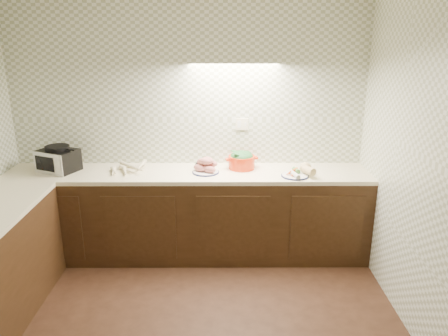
{
  "coord_description": "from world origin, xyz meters",
  "views": [
    {
      "loc": [
        0.35,
        -2.61,
        2.26
      ],
      "look_at": [
        0.36,
        1.25,
        1.02
      ],
      "focal_mm": 35.0,
      "sensor_mm": 36.0,
      "label": 1
    }
  ],
  "objects_px": {
    "toaster_oven": "(58,159)",
    "sweet_potato_plate": "(206,166)",
    "dutch_oven": "(242,160)",
    "veg_plate": "(300,171)",
    "onion_bowl": "(201,165)",
    "parsnip_pile": "(128,167)"
  },
  "relations": [
    {
      "from": "toaster_oven",
      "to": "onion_bowl",
      "type": "distance_m",
      "value": 1.42
    },
    {
      "from": "sweet_potato_plate",
      "to": "onion_bowl",
      "type": "bearing_deg",
      "value": 110.04
    },
    {
      "from": "onion_bowl",
      "to": "parsnip_pile",
      "type": "bearing_deg",
      "value": -174.16
    },
    {
      "from": "parsnip_pile",
      "to": "sweet_potato_plate",
      "type": "distance_m",
      "value": 0.79
    },
    {
      "from": "sweet_potato_plate",
      "to": "veg_plate",
      "type": "xyz_separation_m",
      "value": [
        0.91,
        -0.09,
        -0.02
      ]
    },
    {
      "from": "onion_bowl",
      "to": "veg_plate",
      "type": "distance_m",
      "value": 0.99
    },
    {
      "from": "toaster_oven",
      "to": "sweet_potato_plate",
      "type": "distance_m",
      "value": 1.47
    },
    {
      "from": "veg_plate",
      "to": "sweet_potato_plate",
      "type": "bearing_deg",
      "value": 174.43
    },
    {
      "from": "sweet_potato_plate",
      "to": "onion_bowl",
      "type": "relative_size",
      "value": 2.06
    },
    {
      "from": "toaster_oven",
      "to": "onion_bowl",
      "type": "bearing_deg",
      "value": 27.93
    },
    {
      "from": "parsnip_pile",
      "to": "onion_bowl",
      "type": "bearing_deg",
      "value": 5.84
    },
    {
      "from": "toaster_oven",
      "to": "sweet_potato_plate",
      "type": "xyz_separation_m",
      "value": [
        1.47,
        -0.06,
        -0.06
      ]
    },
    {
      "from": "dutch_oven",
      "to": "toaster_oven",
      "type": "bearing_deg",
      "value": 169.0
    },
    {
      "from": "parsnip_pile",
      "to": "dutch_oven",
      "type": "xyz_separation_m",
      "value": [
        1.14,
        0.06,
        0.06
      ]
    },
    {
      "from": "toaster_oven",
      "to": "parsnip_pile",
      "type": "xyz_separation_m",
      "value": [
        0.69,
        0.01,
        -0.09
      ]
    },
    {
      "from": "toaster_oven",
      "to": "parsnip_pile",
      "type": "distance_m",
      "value": 0.69
    },
    {
      "from": "sweet_potato_plate",
      "to": "veg_plate",
      "type": "bearing_deg",
      "value": -5.57
    },
    {
      "from": "toaster_oven",
      "to": "sweet_potato_plate",
      "type": "height_order",
      "value": "toaster_oven"
    },
    {
      "from": "sweet_potato_plate",
      "to": "onion_bowl",
      "type": "height_order",
      "value": "sweet_potato_plate"
    },
    {
      "from": "toaster_oven",
      "to": "parsnip_pile",
      "type": "height_order",
      "value": "toaster_oven"
    },
    {
      "from": "parsnip_pile",
      "to": "dutch_oven",
      "type": "distance_m",
      "value": 1.14
    },
    {
      "from": "dutch_oven",
      "to": "veg_plate",
      "type": "bearing_deg",
      "value": -34.68
    }
  ]
}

